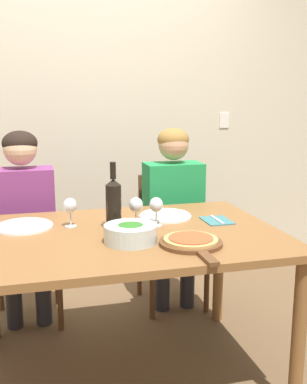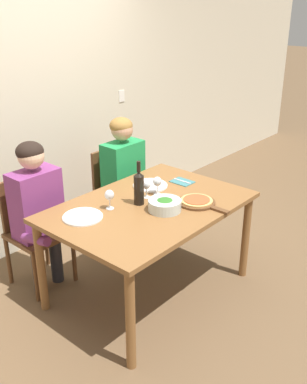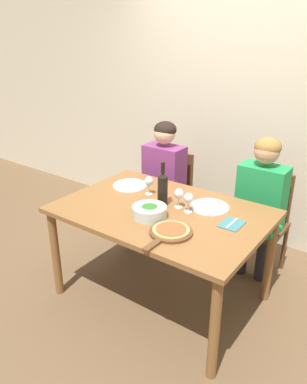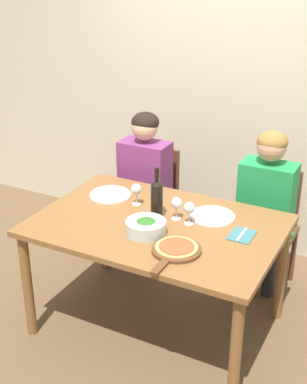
{
  "view_description": "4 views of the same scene",
  "coord_description": "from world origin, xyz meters",
  "views": [
    {
      "loc": [
        -0.4,
        -2.07,
        1.42
      ],
      "look_at": [
        0.14,
        -0.01,
        0.98
      ],
      "focal_mm": 42.0,
      "sensor_mm": 36.0,
      "label": 1
    },
    {
      "loc": [
        -2.3,
        -2.03,
        2.21
      ],
      "look_at": [
        0.02,
        -0.03,
        0.89
      ],
      "focal_mm": 42.0,
      "sensor_mm": 36.0,
      "label": 2
    },
    {
      "loc": [
        1.41,
        -2.05,
        1.98
      ],
      "look_at": [
        -0.12,
        0.06,
        0.87
      ],
      "focal_mm": 35.0,
      "sensor_mm": 36.0,
      "label": 3
    },
    {
      "loc": [
        1.34,
        -2.64,
        2.33
      ],
      "look_at": [
        -0.08,
        0.11,
        0.93
      ],
      "focal_mm": 50.0,
      "sensor_mm": 36.0,
      "label": 4
    }
  ],
  "objects": [
    {
      "name": "broccoli_bowl",
      "position": [
        0.0,
        -0.15,
        0.82
      ],
      "size": [
        0.24,
        0.24,
        0.09
      ],
      "color": "silver",
      "rests_on": "dining_table"
    },
    {
      "name": "wine_bottle",
      "position": [
        -0.04,
        0.07,
        0.92
      ],
      "size": [
        0.08,
        0.08,
        0.34
      ],
      "color": "black",
      "rests_on": "dining_table"
    },
    {
      "name": "person_woman",
      "position": [
        -0.49,
        0.73,
        0.75
      ],
      "size": [
        0.47,
        0.51,
        1.23
      ],
      "color": "#28282D",
      "rests_on": "ground"
    },
    {
      "name": "fork_on_napkin",
      "position": [
        0.52,
        0.09,
        0.78
      ],
      "size": [
        0.14,
        0.18,
        0.01
      ],
      "color": "#387075",
      "rests_on": "dining_table"
    },
    {
      "name": "wine_glass_left",
      "position": [
        -0.25,
        0.17,
        0.88
      ],
      "size": [
        0.07,
        0.07,
        0.15
      ],
      "color": "silver",
      "rests_on": "dining_table"
    },
    {
      "name": "person_man",
      "position": [
        0.48,
        0.73,
        0.75
      ],
      "size": [
        0.47,
        0.51,
        1.23
      ],
      "color": "#28282D",
      "rests_on": "ground"
    },
    {
      "name": "pizza_on_board",
      "position": [
        0.25,
        -0.27,
        0.79
      ],
      "size": [
        0.28,
        0.42,
        0.04
      ],
      "color": "brown",
      "rests_on": "dining_table"
    },
    {
      "name": "wine_glass_centre",
      "position": [
        0.08,
        0.1,
        0.88
      ],
      "size": [
        0.07,
        0.07,
        0.15
      ],
      "color": "silver",
      "rests_on": "dining_table"
    },
    {
      "name": "wine_glass_right",
      "position": [
        0.18,
        0.07,
        0.88
      ],
      "size": [
        0.07,
        0.07,
        0.15
      ],
      "color": "silver",
      "rests_on": "dining_table"
    },
    {
      "name": "chair_left",
      "position": [
        -0.49,
        0.84,
        0.49
      ],
      "size": [
        0.42,
        0.42,
        0.9
      ],
      "color": "brown",
      "rests_on": "ground"
    },
    {
      "name": "dining_table",
      "position": [
        0.0,
        0.0,
        0.69
      ],
      "size": [
        1.52,
        1.04,
        0.78
      ],
      "color": "brown",
      "rests_on": "ground"
    },
    {
      "name": "chair_right",
      "position": [
        0.48,
        0.84,
        0.49
      ],
      "size": [
        0.42,
        0.42,
        0.9
      ],
      "color": "brown",
      "rests_on": "ground"
    },
    {
      "name": "back_wall",
      "position": [
        0.0,
        1.39,
        1.35
      ],
      "size": [
        10.0,
        0.06,
        2.7
      ],
      "color": "beige",
      "rests_on": "ground"
    },
    {
      "name": "dinner_plate_right",
      "position": [
        0.27,
        0.23,
        0.79
      ],
      "size": [
        0.29,
        0.29,
        0.02
      ],
      "color": "white",
      "rests_on": "dining_table"
    },
    {
      "name": "ground_plane",
      "position": [
        0.0,
        0.0,
        0.0
      ],
      "size": [
        40.0,
        40.0,
        0.0
      ],
      "primitive_type": "plane",
      "color": "brown"
    },
    {
      "name": "dinner_plate_left",
      "position": [
        -0.48,
        0.21,
        0.79
      ],
      "size": [
        0.29,
        0.29,
        0.02
      ],
      "color": "white",
      "rests_on": "dining_table"
    }
  ]
}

